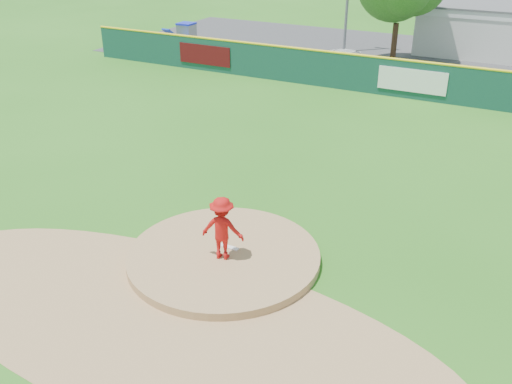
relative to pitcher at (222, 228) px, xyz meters
The scene contains 10 objects.
ground 1.20m from the pitcher, 116.54° to the left, with size 120.00×120.00×0.00m, color #286B19.
pitchers_mound 1.20m from the pitcher, 116.54° to the left, with size 5.50×5.50×0.50m, color #9E774C.
pitching_rubber 1.04m from the pitcher, 101.06° to the left, with size 0.60×0.15×0.04m, color white.
infield_dirt_arc 3.04m from the pitcher, 91.97° to the right, with size 15.40×15.40×0.01m, color #9E774C.
parking_lot 27.22m from the pitcher, 90.20° to the left, with size 44.00×16.00×0.02m, color #38383A.
pitcher is the anchor object (origin of this frame).
van 22.85m from the pitcher, 100.23° to the left, with size 1.97×4.28×1.19m, color white.
fence_banners 18.95m from the pitcher, 107.09° to the left, with size 16.37×0.04×1.20m.
playground_slide 28.67m from the pitcher, 125.78° to the left, with size 1.12×3.15×1.74m.
outfield_fence 18.19m from the pitcher, 90.30° to the left, with size 40.00×0.14×2.07m.
Camera 1 is at (7.17, -11.78, 9.02)m, focal length 40.00 mm.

